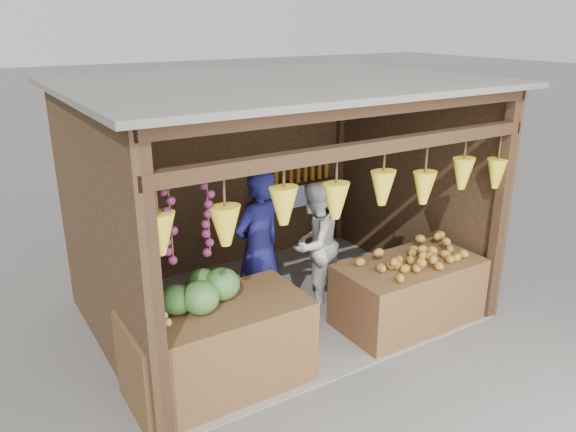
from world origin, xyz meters
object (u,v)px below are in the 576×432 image
(vendor_seated, at_px, (128,281))
(man_standing, at_px, (258,248))
(woman_standing, at_px, (314,244))
(counter_left, at_px, (219,347))
(counter_right, at_px, (408,293))

(vendor_seated, bearing_deg, man_standing, -148.49)
(woman_standing, bearing_deg, man_standing, -19.26)
(woman_standing, relative_size, vendor_seated, 1.54)
(counter_left, relative_size, woman_standing, 1.09)
(counter_left, bearing_deg, man_standing, 43.71)
(man_standing, distance_m, vendor_seated, 1.41)
(man_standing, relative_size, vendor_seated, 1.81)
(man_standing, xyz_separation_m, woman_standing, (0.77, 0.05, -0.13))
(counter_left, distance_m, man_standing, 1.35)
(counter_left, relative_size, counter_right, 1.02)
(counter_left, xyz_separation_m, man_standing, (0.92, 0.88, 0.47))
(counter_right, xyz_separation_m, man_standing, (-1.38, 0.93, 0.52))
(counter_left, bearing_deg, woman_standing, 28.69)
(counter_right, bearing_deg, woman_standing, 122.09)
(woman_standing, height_order, vendor_seated, woman_standing)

